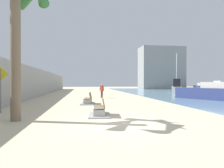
# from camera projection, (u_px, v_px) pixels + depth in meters

# --- Properties ---
(ground_plane) EXTENTS (120.00, 120.00, 0.00)m
(ground_plane) POSITION_uv_depth(u_px,v_px,m) (95.00, 96.00, 26.83)
(ground_plane) COLOR beige
(seawall) EXTENTS (0.80, 64.00, 3.56)m
(seawall) POSITION_uv_depth(u_px,v_px,m) (35.00, 83.00, 25.74)
(seawall) COLOR #9E9E99
(seawall) RESTS_ON ground
(palm_tree) EXTENTS (3.41, 3.52, 7.30)m
(palm_tree) POSITION_uv_depth(u_px,v_px,m) (16.00, 3.00, 9.54)
(palm_tree) COLOR #7A6651
(palm_tree) RESTS_ON ground
(bench_near) EXTENTS (1.28, 2.19, 0.98)m
(bench_near) POSITION_uv_depth(u_px,v_px,m) (100.00, 111.00, 11.06)
(bench_near) COLOR #9E9E99
(bench_near) RESTS_ON ground
(bench_far) EXTENTS (1.29, 2.19, 0.98)m
(bench_far) POSITION_uv_depth(u_px,v_px,m) (88.00, 101.00, 17.14)
(bench_far) COLOR #9E9E99
(bench_far) RESTS_ON ground
(person_walking) EXTENTS (0.31, 0.47, 1.70)m
(person_walking) POSITION_uv_depth(u_px,v_px,m) (102.00, 90.00, 23.72)
(person_walking) COLOR #333338
(person_walking) RESTS_ON ground
(person_standing) EXTENTS (0.53, 0.21, 1.55)m
(person_standing) POSITION_uv_depth(u_px,v_px,m) (102.00, 90.00, 23.85)
(person_standing) COLOR #B22D33
(person_standing) RESTS_ON ground
(boat_far_left) EXTENTS (3.76, 5.78, 6.69)m
(boat_far_left) POSITION_uv_depth(u_px,v_px,m) (177.00, 88.00, 33.52)
(boat_far_left) COLOR white
(boat_far_left) RESTS_ON water_bay
(boat_outer) EXTENTS (3.90, 7.20, 1.69)m
(boat_outer) POSITION_uv_depth(u_px,v_px,m) (200.00, 87.00, 51.10)
(boat_outer) COLOR navy
(boat_outer) RESTS_ON water_bay
(boat_nearest) EXTENTS (4.56, 7.18, 1.82)m
(boat_nearest) POSITION_uv_depth(u_px,v_px,m) (209.00, 93.00, 21.22)
(boat_nearest) COLOR navy
(boat_nearest) RESTS_ON water_bay
(boat_mid_bay) EXTENTS (2.81, 6.57, 2.10)m
(boat_mid_bay) POSITION_uv_depth(u_px,v_px,m) (218.00, 88.00, 38.53)
(boat_mid_bay) COLOR navy
(boat_mid_bay) RESTS_ON water_bay
(pedestrian_sign) EXTENTS (0.85, 0.08, 2.74)m
(pedestrian_sign) POSITION_uv_depth(u_px,v_px,m) (1.00, 84.00, 12.08)
(pedestrian_sign) COLOR slate
(pedestrian_sign) RESTS_ON ground
(harbor_building) EXTENTS (12.00, 6.00, 11.72)m
(harbor_building) POSITION_uv_depth(u_px,v_px,m) (161.00, 68.00, 57.41)
(harbor_building) COLOR gray
(harbor_building) RESTS_ON ground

